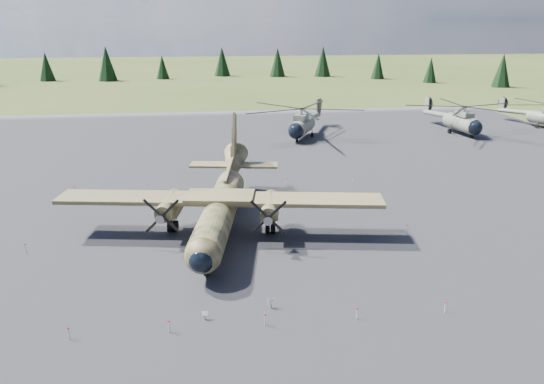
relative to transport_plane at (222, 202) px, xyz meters
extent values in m
plane|color=#4B5626|center=(0.07, -2.99, -2.74)|extent=(500.00, 500.00, 0.00)
cube|color=#525257|center=(0.07, 7.01, -2.74)|extent=(120.00, 120.00, 0.04)
cylinder|color=#32371E|center=(-0.26, -1.52, -0.46)|extent=(5.71, 18.09, 2.78)
sphere|color=#32371E|center=(-1.74, -10.33, -0.46)|extent=(3.14, 3.14, 2.73)
sphere|color=black|center=(-1.83, -10.87, -0.51)|extent=(2.31, 2.31, 2.00)
cube|color=black|center=(-1.48, -8.76, 0.29)|extent=(2.22, 1.90, 0.55)
cone|color=#32371E|center=(1.69, 10.04, 0.59)|extent=(3.82, 7.18, 4.18)
cube|color=#A9ACAF|center=(-0.09, -0.54, -1.60)|extent=(2.85, 6.19, 0.50)
cube|color=#2F351B|center=(-0.17, -1.03, 0.68)|extent=(28.96, 8.11, 0.35)
cube|color=#32371E|center=(-0.17, -1.03, 0.90)|extent=(6.47, 4.52, 0.35)
cylinder|color=#32371E|center=(-4.63, -0.58, 0.14)|extent=(2.33, 5.34, 1.49)
cube|color=#32371E|center=(-4.50, 0.21, -0.51)|extent=(2.03, 3.58, 0.79)
cone|color=gray|center=(-5.17, -3.76, 0.14)|extent=(0.89, 1.01, 0.75)
cylinder|color=black|center=(-4.50, 0.21, -2.19)|extent=(1.04, 1.22, 1.09)
cylinder|color=#32371E|center=(4.18, -2.06, 0.14)|extent=(2.33, 5.34, 1.49)
cube|color=#32371E|center=(4.32, -1.28, -0.51)|extent=(2.03, 3.58, 0.79)
cone|color=gray|center=(3.65, -5.25, 0.14)|extent=(0.89, 1.01, 0.75)
cylinder|color=black|center=(4.32, -1.28, -2.19)|extent=(1.04, 1.22, 1.09)
cube|color=#32371E|center=(1.06, 6.32, 1.18)|extent=(1.52, 7.44, 1.67)
cube|color=#2F351B|center=(1.77, 10.53, 0.64)|extent=(9.76, 3.74, 0.22)
cylinder|color=gray|center=(-1.54, -9.15, -1.47)|extent=(0.16, 0.16, 0.89)
cylinder|color=black|center=(-1.54, -9.15, -2.19)|extent=(0.50, 0.97, 0.93)
cylinder|color=gray|center=(14.51, 38.34, -0.78)|extent=(5.60, 8.04, 2.65)
sphere|color=black|center=(12.91, 34.87, -0.83)|extent=(3.23, 3.23, 2.44)
sphere|color=gray|center=(16.10, 41.80, -0.78)|extent=(3.23, 3.23, 2.44)
cube|color=gray|center=(14.33, 37.95, 0.91)|extent=(3.05, 3.83, 0.79)
cylinder|color=gray|center=(14.33, 37.95, 1.71)|extent=(0.51, 0.51, 1.06)
cylinder|color=gray|center=(17.76, 45.41, -0.41)|extent=(4.59, 8.59, 1.52)
cube|color=gray|center=(19.42, 49.02, 0.91)|extent=(0.83, 1.44, 2.54)
cylinder|color=black|center=(19.76, 48.87, 0.91)|extent=(1.21, 2.53, 2.75)
cylinder|color=black|center=(13.18, 35.45, -2.32)|extent=(0.57, 0.78, 0.72)
cylinder|color=black|center=(13.74, 40.09, -2.32)|extent=(0.64, 0.90, 0.85)
cylinder|color=gray|center=(13.74, 40.09, -1.76)|extent=(0.20, 0.20, 1.54)
cylinder|color=black|center=(16.34, 38.90, -2.32)|extent=(0.64, 0.90, 0.85)
cylinder|color=gray|center=(16.34, 38.90, -1.76)|extent=(0.20, 0.20, 1.54)
cylinder|color=gray|center=(41.79, 37.89, -0.84)|extent=(3.52, 7.67, 2.57)
sphere|color=black|center=(42.27, 34.22, -0.89)|extent=(2.65, 2.65, 2.36)
sphere|color=gray|center=(41.31, 41.55, -0.84)|extent=(2.65, 2.65, 2.36)
cube|color=gray|center=(41.84, 37.48, 0.81)|extent=(2.16, 3.49, 0.77)
cylinder|color=gray|center=(41.84, 37.48, 1.58)|extent=(0.42, 0.42, 1.03)
cylinder|color=gray|center=(40.80, 45.38, -0.48)|extent=(2.00, 8.81, 1.47)
cube|color=gray|center=(40.30, 49.20, 0.81)|extent=(0.41, 1.46, 2.47)
cylinder|color=black|center=(40.65, 49.24, 0.81)|extent=(0.41, 2.66, 2.67)
cylinder|color=black|center=(42.19, 34.83, -2.33)|extent=(0.38, 0.73, 0.70)
cylinder|color=black|center=(40.25, 38.93, -2.33)|extent=(0.41, 0.86, 0.82)
cylinder|color=gray|center=(40.25, 38.93, -1.79)|extent=(0.16, 0.16, 1.49)
cylinder|color=black|center=(43.00, 39.29, -2.33)|extent=(0.41, 0.86, 0.82)
cylinder|color=gray|center=(43.00, 39.29, -1.79)|extent=(0.16, 0.16, 1.49)
sphere|color=gray|center=(58.36, 43.93, -1.02)|extent=(2.73, 2.73, 2.14)
cylinder|color=gray|center=(57.18, 47.20, -0.70)|extent=(3.43, 7.72, 1.33)
cube|color=gray|center=(55.99, 50.47, 0.46)|extent=(0.63, 1.29, 2.23)
cylinder|color=black|center=(56.30, 50.58, 0.46)|extent=(0.87, 2.29, 2.41)
cylinder|color=black|center=(57.94, 41.40, -2.37)|extent=(0.51, 0.79, 0.74)
cylinder|color=gray|center=(57.94, 41.40, -1.88)|extent=(0.17, 0.17, 1.35)
cube|color=gray|center=(-1.72, -15.29, -2.49)|extent=(0.08, 0.08, 0.50)
cube|color=silver|center=(-1.72, -15.33, -2.25)|extent=(0.42, 0.22, 0.28)
cube|color=gray|center=(2.72, -14.40, -2.45)|extent=(0.10, 0.10, 0.57)
cube|color=silver|center=(2.72, -14.45, -2.18)|extent=(0.50, 0.32, 0.32)
cylinder|color=silver|center=(-9.93, -16.49, -2.34)|extent=(0.07, 0.07, 0.80)
cylinder|color=red|center=(-9.93, -16.49, -1.94)|extent=(0.12, 0.12, 0.10)
cylinder|color=silver|center=(-3.93, -16.49, -2.34)|extent=(0.07, 0.07, 0.80)
cylinder|color=red|center=(-3.93, -16.49, -1.94)|extent=(0.12, 0.12, 0.10)
cylinder|color=silver|center=(2.07, -16.49, -2.34)|extent=(0.07, 0.07, 0.80)
cylinder|color=red|center=(2.07, -16.49, -1.94)|extent=(0.12, 0.12, 0.10)
cylinder|color=silver|center=(8.07, -16.49, -2.34)|extent=(0.07, 0.07, 0.80)
cylinder|color=red|center=(8.07, -16.49, -1.94)|extent=(0.12, 0.12, 0.10)
cylinder|color=silver|center=(14.07, -16.49, -2.34)|extent=(0.07, 0.07, 0.80)
cylinder|color=red|center=(14.07, -16.49, -1.94)|extent=(0.12, 0.12, 0.10)
cylinder|color=silver|center=(-15.93, 13.01, -2.34)|extent=(0.07, 0.07, 0.80)
cylinder|color=red|center=(-15.93, 13.01, -1.94)|extent=(0.12, 0.12, 0.10)
cylinder|color=silver|center=(-7.93, 13.01, -2.34)|extent=(0.07, 0.07, 0.80)
cylinder|color=red|center=(-7.93, 13.01, -1.94)|extent=(0.12, 0.12, 0.10)
cylinder|color=silver|center=(0.07, 13.01, -2.34)|extent=(0.07, 0.07, 0.80)
cylinder|color=red|center=(0.07, 13.01, -1.94)|extent=(0.12, 0.12, 0.10)
cylinder|color=silver|center=(8.07, 13.01, -2.34)|extent=(0.07, 0.07, 0.80)
cylinder|color=red|center=(8.07, 13.01, -1.94)|extent=(0.12, 0.12, 0.10)
cylinder|color=silver|center=(16.07, 13.01, -2.34)|extent=(0.07, 0.07, 0.80)
cylinder|color=red|center=(16.07, 13.01, -1.94)|extent=(0.12, 0.12, 0.10)
cylinder|color=silver|center=(-16.43, -2.99, -2.34)|extent=(0.07, 0.07, 0.80)
cylinder|color=red|center=(-16.43, -2.99, -1.94)|extent=(0.12, 0.12, 0.10)
cylinder|color=silver|center=(16.57, -2.99, -2.34)|extent=(0.07, 0.07, 0.80)
cylinder|color=red|center=(16.57, -2.99, -1.94)|extent=(0.12, 0.12, 0.10)
cone|color=black|center=(84.44, 100.27, 2.01)|extent=(5.32, 5.32, 9.50)
cone|color=black|center=(68.70, 113.77, 1.09)|extent=(4.29, 4.29, 7.66)
cone|color=black|center=(56.10, 126.52, 1.38)|extent=(4.61, 4.61, 8.24)
cone|color=black|center=(39.81, 136.66, 2.27)|extent=(5.61, 5.61, 10.03)
cone|color=black|center=(24.31, 137.90, 2.07)|extent=(5.39, 5.39, 9.62)
cone|color=black|center=(5.64, 142.60, 2.17)|extent=(5.50, 5.50, 9.83)
cone|color=black|center=(-14.23, 135.23, 1.05)|extent=(4.25, 4.25, 7.59)
cone|color=black|center=(-31.24, 131.55, 2.65)|extent=(6.04, 6.04, 10.78)
cone|color=black|center=(-50.31, 133.83, 1.72)|extent=(5.00, 5.00, 8.93)
camera|label=1|loc=(-1.26, -45.72, 15.79)|focal=35.00mm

